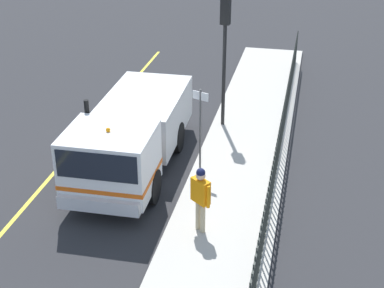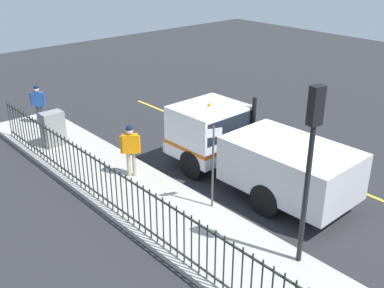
# 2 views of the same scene
# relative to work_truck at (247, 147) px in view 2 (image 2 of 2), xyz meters

# --- Properties ---
(ground_plane) EXTENTS (49.81, 49.81, 0.00)m
(ground_plane) POSITION_rel_work_truck_xyz_m (0.09, 1.12, -1.24)
(ground_plane) COLOR #2B2B2D
(ground_plane) RESTS_ON ground
(sidewalk_slab) EXTENTS (2.68, 22.64, 0.14)m
(sidewalk_slab) POSITION_rel_work_truck_xyz_m (3.09, 1.12, -1.17)
(sidewalk_slab) COLOR #B7B2A8
(sidewalk_slab) RESTS_ON ground
(lane_marking) EXTENTS (0.12, 20.38, 0.01)m
(lane_marking) POSITION_rel_work_truck_xyz_m (-2.25, 1.12, -1.24)
(lane_marking) COLOR yellow
(lane_marking) RESTS_ON ground
(work_truck) EXTENTS (2.38, 6.41, 2.50)m
(work_truck) POSITION_rel_work_truck_xyz_m (0.00, 0.00, 0.00)
(work_truck) COLOR white
(work_truck) RESTS_ON ground
(worker_standing) EXTENTS (0.53, 0.48, 1.75)m
(worker_standing) POSITION_rel_work_truck_xyz_m (2.61, -2.58, -0.03)
(worker_standing) COLOR orange
(worker_standing) RESTS_ON sidewalk_slab
(pedestrian_distant) EXTENTS (0.49, 0.47, 1.66)m
(pedestrian_distant) POSITION_rel_work_truck_xyz_m (2.79, -8.96, -0.08)
(pedestrian_distant) COLOR #264C99
(pedestrian_distant) RESTS_ON sidewalk_slab
(iron_fence) EXTENTS (0.04, 19.28, 1.42)m
(iron_fence) POSITION_rel_work_truck_xyz_m (4.20, 1.12, -0.38)
(iron_fence) COLOR #2D332D
(iron_fence) RESTS_ON sidewalk_slab
(traffic_light_near) EXTENTS (0.33, 0.26, 4.32)m
(traffic_light_near) POSITION_rel_work_truck_xyz_m (2.11, 3.66, 1.95)
(traffic_light_near) COLOR black
(traffic_light_near) RESTS_ON sidewalk_slab
(utility_cabinet) EXTENTS (0.80, 0.50, 1.29)m
(utility_cabinet) POSITION_rel_work_truck_xyz_m (3.35, -6.53, -0.46)
(utility_cabinet) COLOR gray
(utility_cabinet) RESTS_ON sidewalk_slab
(traffic_cone) EXTENTS (0.39, 0.39, 0.55)m
(traffic_cone) POSITION_rel_work_truck_xyz_m (-1.73, 0.18, -0.97)
(traffic_cone) COLOR orange
(traffic_cone) RESTS_ON ground
(street_sign) EXTENTS (0.48, 0.20, 2.48)m
(street_sign) POSITION_rel_work_truck_xyz_m (1.97, 0.52, 0.44)
(street_sign) COLOR #4C4C4C
(street_sign) RESTS_ON sidewalk_slab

